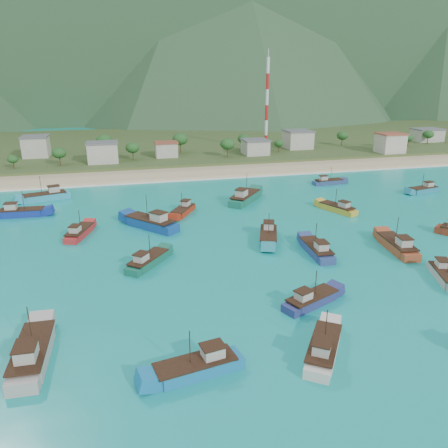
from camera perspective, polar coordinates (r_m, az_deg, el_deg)
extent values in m
plane|color=#0D8D96|center=(76.40, 9.04, -6.00)|extent=(600.00, 600.00, 0.00)
cube|color=beige|center=(148.61, -2.71, 6.72)|extent=(400.00, 18.00, 1.20)
cube|color=#385123|center=(207.77, -6.05, 10.25)|extent=(400.00, 110.00, 2.40)
cube|color=white|center=(139.54, -1.94, 5.90)|extent=(400.00, 2.50, 0.08)
cube|color=#385942|center=(491.04, 4.30, 27.19)|extent=(1100.00, 160.00, 200.00)
cube|color=#284C2D|center=(366.02, -17.34, 25.23)|extent=(800.00, 160.00, 150.00)
cube|color=beige|center=(182.65, -23.33, 9.24)|extent=(9.07, 9.90, 7.34)
cube|color=beige|center=(162.49, -15.55, 8.93)|extent=(10.39, 8.06, 6.79)
cube|color=beige|center=(169.05, -7.55, 9.57)|extent=(8.07, 6.73, 5.21)
cube|color=beige|center=(173.34, 4.10, 9.94)|extent=(9.18, 9.25, 5.32)
cube|color=beige|center=(189.54, 9.61, 10.79)|extent=(10.43, 10.06, 7.02)
cube|color=beige|center=(188.51, 20.88, 9.80)|extent=(9.48, 8.43, 7.21)
cube|color=beige|center=(226.84, 24.98, 10.45)|extent=(12.47, 8.93, 5.35)
cylinder|color=red|center=(183.62, 5.47, 10.54)|extent=(1.20, 1.20, 6.00)
cylinder|color=white|center=(182.81, 5.53, 12.40)|extent=(1.20, 1.20, 6.00)
cylinder|color=red|center=(182.19, 5.59, 14.27)|extent=(1.20, 1.20, 6.00)
cylinder|color=white|center=(181.77, 5.65, 16.16)|extent=(1.20, 1.20, 6.00)
cylinder|color=red|center=(181.55, 5.72, 18.05)|extent=(1.20, 1.20, 6.00)
cylinder|color=white|center=(181.52, 5.79, 19.94)|extent=(1.20, 1.20, 6.00)
cube|color=beige|center=(56.18, 12.87, -15.74)|extent=(8.43, 10.29, 1.89)
cube|color=beige|center=(53.47, 12.65, -15.50)|extent=(2.91, 3.02, 1.54)
cylinder|color=#382114|center=(55.00, 13.20, -12.78)|extent=(0.12, 0.12, 4.25)
cube|color=#B22B13|center=(105.11, -5.40, 1.57)|extent=(7.42, 9.77, 1.76)
cube|color=beige|center=(106.39, -5.02, 2.70)|extent=(2.65, 2.80, 1.43)
cylinder|color=#382114|center=(103.79, -5.56, 2.99)|extent=(0.12, 0.12, 3.96)
cube|color=teal|center=(88.62, 5.81, -1.80)|extent=(6.70, 11.28, 1.97)
cube|color=beige|center=(90.08, 5.86, -0.23)|extent=(2.71, 2.99, 1.60)
cylinder|color=#382114|center=(86.94, 5.88, 0.02)|extent=(0.12, 0.12, 4.43)
cube|color=#18654F|center=(114.79, 2.82, 3.33)|extent=(11.29, 12.56, 2.38)
cube|color=beige|center=(111.84, 2.30, 4.05)|extent=(3.74, 3.82, 1.93)
cylinder|color=#382114|center=(114.45, 2.99, 5.28)|extent=(0.12, 0.12, 5.35)
cube|color=navy|center=(113.59, -24.84, 1.25)|extent=(11.18, 3.85, 2.00)
cube|color=beige|center=(113.69, -26.07, 2.04)|extent=(2.61, 2.15, 1.63)
cylinder|color=#382114|center=(112.57, -24.76, 2.84)|extent=(0.12, 0.12, 4.51)
cube|color=#2C9DBC|center=(125.33, -22.32, 3.20)|extent=(12.32, 6.75, 2.15)
cube|color=beige|center=(125.19, -21.34, 4.24)|extent=(3.19, 2.85, 1.75)
cylinder|color=#382114|center=(124.41, -22.82, 4.70)|extent=(0.12, 0.12, 4.83)
cube|color=#AEA49D|center=(58.41, -23.67, -15.36)|extent=(3.92, 12.17, 2.19)
cube|color=beige|center=(55.34, -24.42, -15.08)|extent=(2.29, 2.81, 1.78)
cylinder|color=#382114|center=(57.13, -24.03, -12.01)|extent=(0.12, 0.12, 4.94)
cube|color=red|center=(95.62, -18.29, -1.18)|extent=(5.93, 10.13, 1.77)
cube|color=beige|center=(93.39, -18.87, -0.68)|extent=(2.41, 2.68, 1.44)
cylinder|color=#382114|center=(95.18, -18.35, 0.56)|extent=(0.12, 0.12, 3.98)
cube|color=gold|center=(110.20, 14.52, 1.88)|extent=(6.62, 10.32, 1.81)
cube|color=beige|center=(108.55, 15.42, 2.45)|extent=(2.57, 2.80, 1.47)
cylinder|color=#382114|center=(109.73, 14.42, 3.42)|extent=(0.12, 0.12, 4.08)
cube|color=#A24425|center=(89.87, 21.60, -2.78)|extent=(4.85, 11.85, 2.09)
cube|color=beige|center=(87.30, 22.44, -2.19)|extent=(2.43, 2.86, 1.70)
cylinder|color=#382114|center=(89.27, 21.67, -0.60)|extent=(0.12, 0.12, 4.71)
cube|color=navy|center=(136.52, 13.53, 5.26)|extent=(9.49, 3.29, 1.70)
cube|color=beige|center=(135.22, 12.87, 5.85)|extent=(2.22, 1.83, 1.38)
cylinder|color=#382114|center=(136.17, 13.81, 6.40)|extent=(0.12, 0.12, 3.83)
cube|color=navy|center=(66.30, 11.42, -9.86)|extent=(9.91, 6.47, 1.74)
cube|color=beige|center=(64.23, 10.34, -9.19)|extent=(2.70, 2.49, 1.42)
cylinder|color=#382114|center=(65.36, 11.90, -7.53)|extent=(0.12, 0.12, 3.92)
cube|color=teal|center=(135.79, 24.54, 3.98)|extent=(10.09, 4.74, 1.77)
cube|color=beige|center=(136.92, 25.18, 4.70)|extent=(2.52, 2.18, 1.43)
cylinder|color=#382114|center=(134.73, 24.55, 5.13)|extent=(0.12, 0.12, 3.97)
cube|color=navy|center=(83.86, 11.92, -3.41)|extent=(3.62, 10.74, 1.93)
cube|color=beige|center=(81.38, 12.59, -2.85)|extent=(2.05, 2.50, 1.57)
cylinder|color=#382114|center=(83.24, 11.91, -1.26)|extent=(0.12, 0.12, 4.34)
cube|color=#ACA19B|center=(80.71, 26.88, -6.21)|extent=(5.76, 9.72, 1.70)
cube|color=beige|center=(81.74, 26.60, -4.67)|extent=(2.33, 2.58, 1.38)
cube|color=#15624B|center=(78.50, -9.83, -4.93)|extent=(8.52, 9.60, 1.81)
cube|color=beige|center=(76.34, -10.76, -4.37)|extent=(2.84, 2.90, 1.47)
cylinder|color=#382114|center=(77.78, -9.72, -2.80)|extent=(0.12, 0.12, 4.07)
cube|color=navy|center=(96.71, -9.62, -0.01)|extent=(11.54, 12.56, 2.40)
cube|color=beige|center=(94.20, -8.53, 0.92)|extent=(3.79, 3.85, 1.95)
cylinder|color=#382114|center=(96.03, -10.07, 2.27)|extent=(0.12, 0.12, 5.40)
cube|color=#1676AF|center=(52.03, -3.74, -18.44)|extent=(10.82, 4.90, 1.90)
cube|color=beige|center=(51.61, -1.47, -16.37)|extent=(2.68, 2.31, 1.54)
cylinder|color=#382114|center=(50.04, -4.48, -15.80)|extent=(0.12, 0.12, 4.27)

